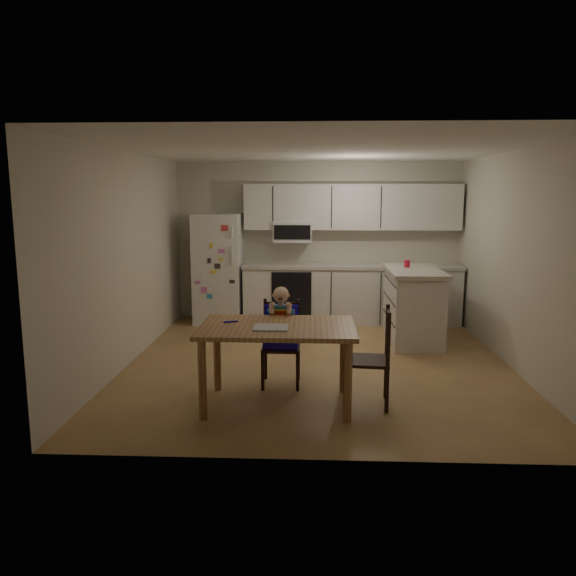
% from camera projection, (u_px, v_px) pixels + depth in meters
% --- Properties ---
extents(room, '(4.52, 5.01, 2.51)m').
position_uv_depth(room, '(318.00, 255.00, 7.01)').
color(room, '#926743').
rests_on(room, ground).
extents(refrigerator, '(0.72, 0.70, 1.70)m').
position_uv_depth(refrigerator, '(218.00, 268.00, 8.79)').
color(refrigerator, silver).
rests_on(refrigerator, ground).
extents(kitchen_run, '(3.37, 0.62, 2.15)m').
position_uv_depth(kitchen_run, '(349.00, 267.00, 8.78)').
color(kitchen_run, silver).
rests_on(kitchen_run, ground).
extents(kitchen_island, '(0.71, 1.35, 1.00)m').
position_uv_depth(kitchen_island, '(413.00, 305.00, 7.67)').
color(kitchen_island, silver).
rests_on(kitchen_island, ground).
extents(red_cup, '(0.08, 0.08, 0.10)m').
position_uv_depth(red_cup, '(407.00, 264.00, 7.78)').
color(red_cup, red).
rests_on(red_cup, kitchen_island).
extents(dining_table, '(1.46, 0.94, 0.78)m').
position_uv_depth(dining_table, '(277.00, 336.00, 5.29)').
color(dining_table, brown).
rests_on(dining_table, ground).
extents(napkin, '(0.32, 0.27, 0.01)m').
position_uv_depth(napkin, '(271.00, 327.00, 5.17)').
color(napkin, '#A8A8AD').
rests_on(napkin, dining_table).
extents(toddler_spoon, '(0.12, 0.06, 0.02)m').
position_uv_depth(toddler_spoon, '(230.00, 322.00, 5.39)').
color(toddler_spoon, '#1F0CD2').
rests_on(toddler_spoon, dining_table).
extents(chair_booster, '(0.40, 0.40, 1.05)m').
position_uv_depth(chair_booster, '(281.00, 326.00, 5.90)').
color(chair_booster, black).
rests_on(chair_booster, ground).
extents(chair_side, '(0.46, 0.46, 0.95)m').
position_uv_depth(chair_side, '(377.00, 351.00, 5.31)').
color(chair_side, black).
rests_on(chair_side, ground).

